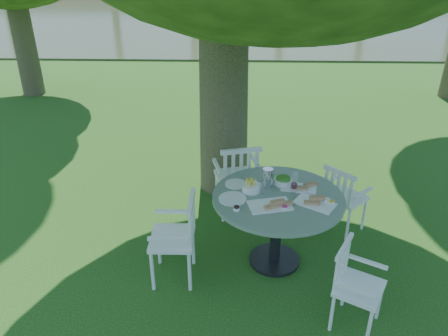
{
  "coord_description": "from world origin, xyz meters",
  "views": [
    {
      "loc": [
        0.15,
        -4.33,
        3.16
      ],
      "look_at": [
        0.0,
        0.2,
        0.85
      ],
      "focal_mm": 35.0,
      "sensor_mm": 36.0,
      "label": 1
    }
  ],
  "objects": [
    {
      "name": "table",
      "position": [
        0.58,
        -0.42,
        0.68
      ],
      "size": [
        1.37,
        1.37,
        0.85
      ],
      "color": "black",
      "rests_on": "ground"
    },
    {
      "name": "tableware",
      "position": [
        0.52,
        -0.35,
        0.89
      ],
      "size": [
        1.2,
        0.72,
        0.22
      ],
      "color": "white",
      "rests_on": "table"
    },
    {
      "name": "chair_sw",
      "position": [
        -0.41,
        -0.7,
        0.56
      ],
      "size": [
        0.45,
        0.49,
        0.95
      ],
      "rotation": [
        0.0,
        0.0,
        -1.56
      ],
      "color": "white",
      "rests_on": "ground"
    },
    {
      "name": "ground",
      "position": [
        0.0,
        0.0,
        0.0
      ],
      "size": [
        140.0,
        140.0,
        0.0
      ],
      "primitive_type": "plane",
      "color": "#11390B",
      "rests_on": "ground"
    },
    {
      "name": "chair_se",
      "position": [
        1.19,
        -1.27,
        0.49
      ],
      "size": [
        0.55,
        0.56,
        0.84
      ],
      "rotation": [
        0.0,
        0.0,
        1.06
      ],
      "color": "white",
      "rests_on": "ground"
    },
    {
      "name": "river",
      "position": [
        0.0,
        23.0,
        0.0
      ],
      "size": [
        100.0,
        28.0,
        0.12
      ],
      "primitive_type": "cube",
      "color": "#323B23",
      "rests_on": "ground"
    },
    {
      "name": "chair_nw",
      "position": [
        0.17,
        0.52,
        0.59
      ],
      "size": [
        0.61,
        0.58,
        1.0
      ],
      "rotation": [
        0.0,
        0.0,
        -2.89
      ],
      "color": "white",
      "rests_on": "ground"
    },
    {
      "name": "chair_ne",
      "position": [
        1.41,
        0.21,
        0.51
      ],
      "size": [
        0.6,
        0.6,
        0.86
      ],
      "rotation": [
        0.0,
        0.0,
        -3.95
      ],
      "color": "white",
      "rests_on": "ground"
    }
  ]
}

